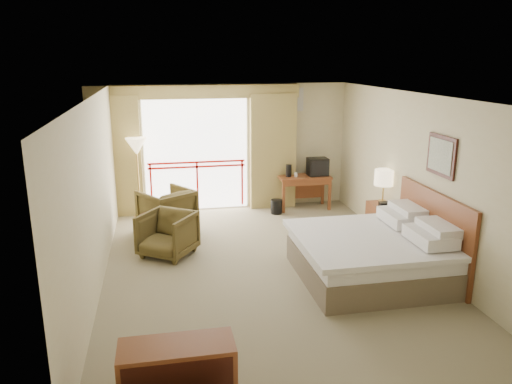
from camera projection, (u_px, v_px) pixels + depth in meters
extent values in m
plane|color=#7E7558|center=(267.00, 269.00, 7.89)|extent=(7.00, 7.00, 0.00)
plane|color=white|center=(268.00, 96.00, 7.18)|extent=(7.00, 7.00, 0.00)
plane|color=beige|center=(233.00, 147.00, 10.85)|extent=(5.00, 0.00, 5.00)
plane|color=beige|center=(356.00, 289.00, 4.22)|extent=(5.00, 0.00, 5.00)
plane|color=beige|center=(95.00, 195.00, 7.07)|extent=(0.00, 7.00, 7.00)
plane|color=beige|center=(419.00, 179.00, 8.00)|extent=(0.00, 7.00, 7.00)
plane|color=white|center=(196.00, 155.00, 10.72)|extent=(2.40, 0.00, 2.40)
cube|color=red|center=(197.00, 167.00, 10.77)|extent=(2.09, 0.03, 0.04)
cube|color=red|center=(197.00, 162.00, 10.74)|extent=(2.09, 0.03, 0.04)
cube|color=red|center=(151.00, 187.00, 10.69)|extent=(0.04, 0.03, 1.00)
cube|color=red|center=(197.00, 185.00, 10.87)|extent=(0.04, 0.03, 1.00)
cube|color=red|center=(242.00, 183.00, 11.06)|extent=(0.04, 0.03, 1.00)
cube|color=olive|center=(117.00, 157.00, 10.28)|extent=(1.00, 0.26, 2.50)
cube|color=olive|center=(273.00, 151.00, 10.89)|extent=(1.00, 0.26, 2.50)
cube|color=olive|center=(195.00, 92.00, 10.27)|extent=(4.40, 0.22, 0.28)
cube|color=silver|center=(292.00, 100.00, 10.80)|extent=(0.50, 0.04, 0.50)
cube|color=brown|center=(369.00, 265.00, 7.54)|extent=(2.05, 2.00, 0.40)
cube|color=white|center=(370.00, 247.00, 7.46)|extent=(2.01, 1.96, 0.22)
cube|color=white|center=(368.00, 239.00, 7.42)|extent=(2.09, 2.06, 0.08)
cube|color=white|center=(430.00, 236.00, 7.09)|extent=(0.50, 0.75, 0.18)
cube|color=white|center=(401.00, 217.00, 7.94)|extent=(0.50, 0.75, 0.18)
cube|color=white|center=(440.00, 228.00, 7.08)|extent=(0.40, 0.70, 0.14)
cube|color=white|center=(409.00, 209.00, 7.94)|extent=(0.40, 0.70, 0.14)
cube|color=brown|center=(433.00, 233.00, 7.61)|extent=(0.06, 2.10, 1.30)
cube|color=black|center=(441.00, 156.00, 7.30)|extent=(0.03, 0.72, 0.60)
cube|color=silver|center=(440.00, 156.00, 7.29)|extent=(0.01, 0.60, 0.48)
cube|color=brown|center=(382.00, 221.00, 9.15)|extent=(0.49, 0.57, 0.66)
cylinder|color=tan|center=(382.00, 201.00, 9.10)|extent=(0.14, 0.14, 0.04)
cylinder|color=tan|center=(383.00, 192.00, 9.05)|extent=(0.03, 0.03, 0.36)
cylinder|color=#FFE5B2|center=(384.00, 177.00, 8.98)|extent=(0.34, 0.34, 0.28)
cube|color=black|center=(385.00, 204.00, 8.90)|extent=(0.20, 0.16, 0.08)
cube|color=brown|center=(304.00, 177.00, 10.88)|extent=(1.13, 0.54, 0.05)
cube|color=brown|center=(284.00, 197.00, 10.66)|extent=(0.06, 0.06, 0.69)
cube|color=brown|center=(330.00, 195.00, 10.85)|extent=(0.06, 0.06, 0.69)
cube|color=brown|center=(278.00, 191.00, 11.10)|extent=(0.06, 0.06, 0.69)
cube|color=brown|center=(323.00, 189.00, 11.29)|extent=(0.06, 0.06, 0.69)
cube|color=brown|center=(301.00, 187.00, 11.18)|extent=(1.03, 0.03, 0.52)
cube|color=brown|center=(307.00, 183.00, 10.67)|extent=(1.03, 0.03, 0.11)
cube|color=black|center=(318.00, 167.00, 10.88)|extent=(0.43, 0.33, 0.39)
cube|color=black|center=(320.00, 168.00, 10.72)|extent=(0.39, 0.02, 0.31)
cylinder|color=black|center=(289.00, 171.00, 10.78)|extent=(0.14, 0.14, 0.27)
cylinder|color=white|center=(296.00, 175.00, 10.78)|extent=(0.07, 0.07, 0.10)
cylinder|color=black|center=(276.00, 207.00, 10.65)|extent=(0.31, 0.31, 0.30)
imported|color=#433617|center=(168.00, 230.00, 9.68)|extent=(1.22, 1.23, 0.82)
imported|color=#433617|center=(169.00, 255.00, 8.45)|extent=(1.12, 1.13, 0.75)
cylinder|color=black|center=(152.00, 216.00, 8.96)|extent=(0.46, 0.46, 0.04)
cylinder|color=black|center=(153.00, 228.00, 9.03)|extent=(0.05, 0.05, 0.46)
cylinder|color=black|center=(153.00, 240.00, 9.09)|extent=(0.33, 0.33, 0.03)
imported|color=white|center=(152.00, 215.00, 8.96)|extent=(0.15, 0.20, 0.02)
cylinder|color=tan|center=(141.00, 217.00, 10.41)|extent=(0.27, 0.27, 0.03)
cylinder|color=tan|center=(139.00, 184.00, 10.22)|extent=(0.03, 0.03, 1.46)
cone|color=#FFE5B2|center=(136.00, 146.00, 10.02)|extent=(0.43, 0.43, 0.34)
cube|color=brown|center=(178.00, 378.00, 4.65)|extent=(1.07, 0.44, 0.71)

